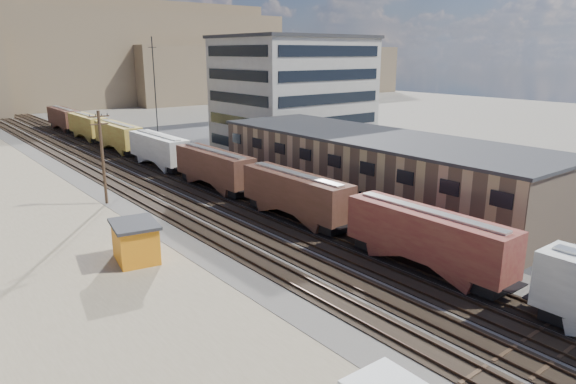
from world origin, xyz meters
TOP-DOWN VIEW (x-y plane):
  - ground at (0.00, 0.00)m, footprint 300.00×300.00m
  - ballast_bed at (0.00, 50.00)m, footprint 18.00×200.00m
  - asphalt_lot at (22.00, 35.00)m, footprint 26.00×120.00m
  - rail_tracks at (-0.55, 50.00)m, footprint 11.40×200.00m
  - freight_train at (3.80, 47.63)m, footprint 3.00×119.74m
  - warehouse at (14.98, 25.00)m, footprint 12.40×40.40m
  - office_tower at (27.95, 54.95)m, footprint 22.60×18.60m
  - utility_pole_north at (-8.50, 42.00)m, footprint 2.20×0.32m
  - radio_mast at (6.00, 60.00)m, footprint 1.20×0.16m
  - maintenance_shed at (-12.23, 24.93)m, footprint 4.00×4.78m
  - parked_car_silver at (28.75, 12.50)m, footprint 5.98×4.36m
  - parked_car_blue at (28.13, 53.48)m, footprint 5.33×6.74m
  - parked_car_far at (29.57, 44.58)m, footprint 1.99×4.65m

SIDE VIEW (x-z plane):
  - ground at x=0.00m, z-range 0.00..0.00m
  - asphalt_lot at x=22.00m, z-range 0.00..0.04m
  - ballast_bed at x=0.00m, z-range 0.00..0.06m
  - rail_tracks at x=-0.55m, z-range -0.01..0.23m
  - parked_car_far at x=29.57m, z-range 0.00..1.57m
  - parked_car_silver at x=28.75m, z-range 0.00..1.61m
  - parked_car_blue at x=28.13m, z-range 0.00..1.70m
  - maintenance_shed at x=-12.23m, z-range 0.04..3.16m
  - freight_train at x=3.80m, z-range 0.56..5.02m
  - warehouse at x=14.98m, z-range 0.03..7.28m
  - utility_pole_north at x=-8.50m, z-range 0.30..10.30m
  - radio_mast at x=6.00m, z-range 0.12..18.12m
  - office_tower at x=27.95m, z-range 0.04..18.49m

